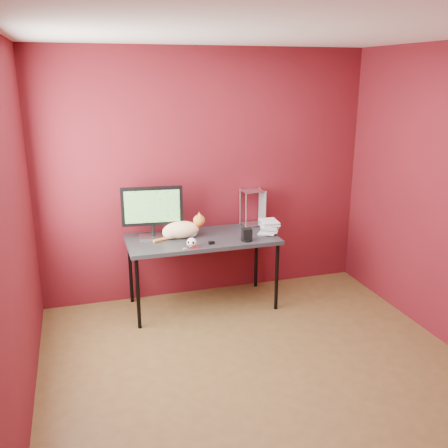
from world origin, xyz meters
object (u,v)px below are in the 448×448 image
object	(u,v)px
monitor	(152,210)
cat	(182,229)
desk	(202,242)
skull_mug	(192,243)
book_stack	(262,167)
speaker	(247,235)

from	to	relation	value
monitor	cat	xyz separation A→B (m)	(0.27, -0.08, -0.20)
monitor	desk	bearing A→B (deg)	-8.87
skull_mug	book_stack	distance (m)	1.06
desk	cat	bearing A→B (deg)	167.45
skull_mug	book_stack	size ratio (longest dim) A/B	0.08
skull_mug	book_stack	bearing A→B (deg)	42.67
monitor	book_stack	size ratio (longest dim) A/B	0.44
speaker	book_stack	distance (m)	0.71
desk	monitor	size ratio (longest dim) A/B	2.48
skull_mug	desk	bearing A→B (deg)	82.12
desk	skull_mug	world-z (taller)	skull_mug
monitor	skull_mug	distance (m)	0.55
book_stack	speaker	bearing A→B (deg)	-135.32
skull_mug	speaker	size ratio (longest dim) A/B	0.82
desk	book_stack	distance (m)	0.97
cat	skull_mug	bearing A→B (deg)	-81.45
cat	book_stack	world-z (taller)	book_stack
monitor	cat	size ratio (longest dim) A/B	1.12
monitor	speaker	world-z (taller)	monitor
desk	monitor	world-z (taller)	monitor
cat	book_stack	size ratio (longest dim) A/B	0.39
cat	speaker	bearing A→B (deg)	-21.81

